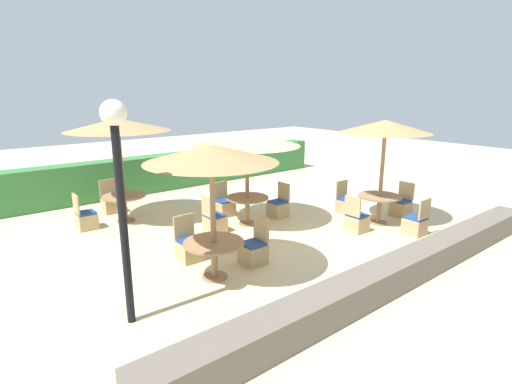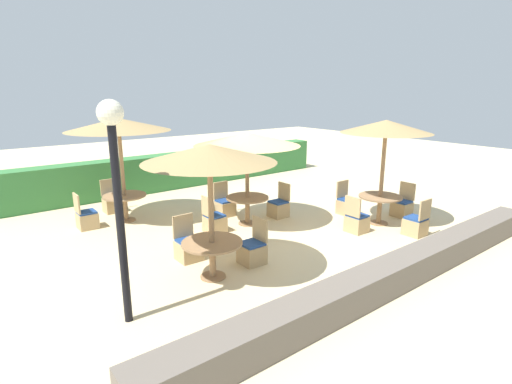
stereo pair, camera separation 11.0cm
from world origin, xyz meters
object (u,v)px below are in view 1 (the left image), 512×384
Objects in this scene: patio_chair_front_right_north at (346,205)px; patio_chair_front_right_west at (356,221)px; patio_chair_center_north at (224,206)px; patio_chair_front_left_north at (189,248)px; parasol_center at (247,140)px; round_table_center at (247,203)px; lamp_post at (118,171)px; patio_chair_back_left_west at (86,219)px; parasol_back_left at (118,125)px; patio_chair_front_left_east at (254,251)px; patio_chair_center_west at (214,222)px; round_table_front_right at (379,201)px; patio_chair_front_right_south at (415,224)px; patio_chair_back_left_north at (111,203)px; patio_chair_front_right_east at (401,206)px; parasol_front_left at (211,154)px; parasol_front_right at (386,127)px; patio_chair_center_east at (278,207)px; round_table_front_left at (214,249)px; round_table_back_left at (124,201)px.

patio_chair_front_right_west is at bearing 48.93° from patio_chair_front_right_north.
patio_chair_front_left_north is at bearing 42.25° from patio_chair_center_north.
parasol_center reaches higher than round_table_center.
lamp_post reaches higher than patio_chair_back_left_west.
parasol_back_left is at bearing 70.08° from lamp_post.
patio_chair_front_left_east is at bearing -124.16° from round_table_center.
parasol_back_left is 2.93× the size of patio_chair_front_left_north.
patio_chair_center_north is at bearing 135.62° from patio_chair_center_west.
lamp_post reaches higher than patio_chair_front_right_west.
round_table_front_right is at bearing -37.15° from parasol_center.
patio_chair_front_left_north is (-2.31, -1.05, -0.32)m from round_table_center.
parasol_center is at bearing 130.90° from patio_chair_front_right_south.
patio_chair_back_left_west is 4.53m from parasol_center.
patio_chair_back_left_north is at bearing 91.07° from parasol_back_left.
patio_chair_center_west is 1.00× the size of patio_chair_front_right_north.
patio_chair_front_right_north is at bearing -76.44° from patio_chair_front_left_east.
patio_chair_front_right_west is (-0.98, -0.05, -0.34)m from round_table_front_right.
patio_chair_back_left_west is 6.79m from patio_chair_front_right_west.
parasol_front_left is at bearing 89.64° from patio_chair_front_right_east.
parasol_center is at bearing -140.21° from patio_chair_front_right_west.
parasol_front_right is 5.09m from parasol_front_left.
patio_chair_center_west is at bearing 150.84° from round_table_front_right.
patio_chair_center_north is (-0.06, 0.99, -1.96)m from parasol_center.
patio_chair_front_right_north is at bearing -20.28° from round_table_center.
parasol_center is 0.99× the size of parasol_front_right.
patio_chair_front_right_north is at bearing 62.24° from patio_chair_back_left_west.
patio_chair_center_north is at bearing 40.61° from lamp_post.
patio_chair_center_east is 1.00× the size of patio_chair_front_right_east.
parasol_front_right is (1.69, -2.06, 2.26)m from patio_chair_center_east.
patio_chair_back_left_north is 0.84× the size of round_table_center.
patio_chair_back_left_west and patio_chair_front_left_north have the same top height.
round_table_front_right is (5.17, -4.30, -1.96)m from parasol_back_left.
round_table_front_right is at bearing -0.36° from round_table_front_left.
round_table_center is at bearing -42.53° from round_table_back_left.
patio_chair_front_right_east is at bearing 141.36° from patio_chair_center_north.
parasol_center is 2.23m from patio_chair_center_east.
round_table_back_left is 3.29m from patio_chair_front_left_north.
patio_chair_center_west is (1.42, -3.23, 0.00)m from patio_chair_back_left_north.
patio_chair_center_west is at bearing -140.49° from patio_chair_front_left_north.
lamp_post is 3.57× the size of patio_chair_center_west.
patio_chair_back_left_north is at bearing 91.09° from parasol_front_left.
patio_chair_front_left_east is (-4.09, 1.15, 0.00)m from patio_chair_front_right_south.
patio_chair_front_right_east is 6.19m from patio_chair_front_left_north.
patio_chair_back_left_north is 1.00× the size of patio_chair_front_right_south.
patio_chair_front_left_east is (0.97, 0.05, -0.31)m from round_table_front_left.
patio_chair_back_left_north is at bearing 11.58° from patio_chair_front_left_east.
parasol_back_left is at bearing 91.09° from round_table_front_left.
patio_chair_front_right_south is at bearing -12.24° from round_table_front_left.
patio_chair_front_right_north reaches higher than round_table_front_right.
patio_chair_center_east and patio_chair_front_left_north have the same top height.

